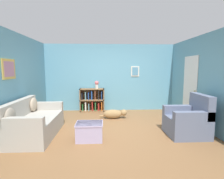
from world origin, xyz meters
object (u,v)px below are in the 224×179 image
recliner_chair (188,121)px  bookshelf (92,100)px  coffee_table (90,131)px  dog (115,114)px  vase (97,84)px  couch (33,123)px

recliner_chair → bookshelf: bearing=134.5°
coffee_table → dog: size_ratio=0.67×
bookshelf → recliner_chair: 3.64m
bookshelf → vase: vase is taller
bookshelf → dog: 1.34m
bookshelf → dog: bookshelf is taller
coffee_table → vase: size_ratio=2.08×
bookshelf → vase: bearing=-5.5°
coffee_table → recliner_chair: bearing=4.2°
bookshelf → coffee_table: (0.11, -2.77, -0.21)m
couch → coffee_table: couch is taller
coffee_table → dog: (0.70, 1.73, -0.06)m
coffee_table → dog: bearing=68.1°
dog → coffee_table: bearing=-111.9°
recliner_chair → coffee_table: bearing=-175.8°
recliner_chair → vase: bearing=132.6°
couch → dog: couch is taller
dog → vase: bearing=121.3°
couch → recliner_chair: size_ratio=1.71×
recliner_chair → coffee_table: 2.45m
couch → vase: size_ratio=5.88×
recliner_chair → couch: bearing=177.9°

